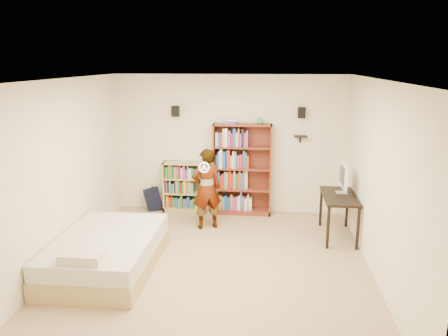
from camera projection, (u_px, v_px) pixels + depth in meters
The scene contains 14 objects.
ground at pixel (215, 266), 6.44m from camera, with size 4.50×5.00×0.01m, color tan.
room_shell at pixel (214, 149), 6.02m from camera, with size 4.52×5.02×2.71m.
crown_molding at pixel (214, 82), 5.80m from camera, with size 4.50×5.00×0.06m.
speaker_left at pixel (175, 111), 8.39m from camera, with size 0.14×0.12×0.20m, color black.
speaker_right at pixel (302, 113), 8.15m from camera, with size 0.14×0.12×0.20m, color black.
wall_shelf at pixel (301, 136), 8.27m from camera, with size 0.25×0.16×0.03m, color black.
tall_bookshelf at pixel (242, 170), 8.46m from camera, with size 1.12×0.33×1.78m, color brown, non-canonical shape.
low_bookshelf at pixel (184, 187), 8.68m from camera, with size 0.80×0.30×1.00m, color tan, non-canonical shape.
computer_desk at pixel (338, 216), 7.42m from camera, with size 0.55×1.09×0.74m, color black, non-canonical shape.
imac at pixel (342, 179), 7.40m from camera, with size 0.10×0.51×0.51m, color white, non-canonical shape.
daybed at pixel (107, 248), 6.30m from camera, with size 1.36×2.10×0.62m, color beige, non-canonical shape.
person at pixel (207, 189), 7.75m from camera, with size 0.53×0.35×1.46m, color black.
wii_wheel at pixel (204, 168), 7.38m from camera, with size 0.20×0.20×0.03m, color white.
navy_bag at pixel (153, 199), 8.80m from camera, with size 0.35×0.22×0.47m, color black, non-canonical shape.
Camera 1 is at (0.73, -5.87, 2.95)m, focal length 35.00 mm.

